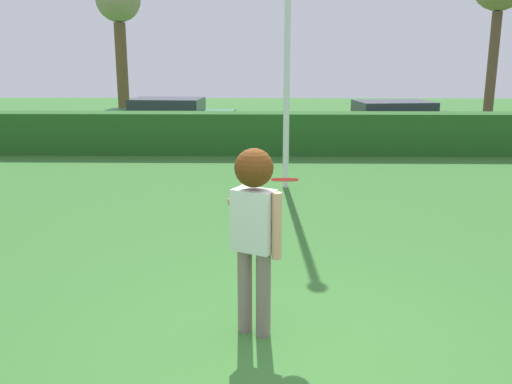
{
  "coord_description": "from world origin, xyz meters",
  "views": [
    {
      "loc": [
        -0.2,
        -4.58,
        2.61
      ],
      "look_at": [
        -0.31,
        1.31,
        1.15
      ],
      "focal_mm": 39.09,
      "sensor_mm": 36.0,
      "label": 1
    }
  ],
  "objects": [
    {
      "name": "ground_plane",
      "position": [
        0.0,
        0.0,
        0.0
      ],
      "size": [
        60.0,
        60.0,
        0.0
      ],
      "primitive_type": "plane",
      "color": "#38722F"
    },
    {
      "name": "lamppost",
      "position": [
        0.19,
        6.4,
        3.17
      ],
      "size": [
        0.24,
        0.24,
        5.7
      ],
      "color": "silver",
      "rests_on": "ground"
    },
    {
      "name": "parked_car_green",
      "position": [
        -3.37,
        13.3,
        0.69
      ],
      "size": [
        4.31,
        2.06,
        1.25
      ],
      "color": "#1E6633",
      "rests_on": "ground"
    },
    {
      "name": "frisbee",
      "position": [
        -0.02,
        0.69,
        1.43
      ],
      "size": [
        0.26,
        0.26,
        0.09
      ],
      "color": "red"
    },
    {
      "name": "maple_tree",
      "position": [
        -5.64,
        16.75,
        4.2
      ],
      "size": [
        1.63,
        1.63,
        5.39
      ],
      "color": "brown",
      "rests_on": "ground"
    },
    {
      "name": "parked_car_black",
      "position": [
        3.62,
        12.34,
        0.69
      ],
      "size": [
        4.38,
        2.24,
        1.25
      ],
      "color": "black",
      "rests_on": "ground"
    },
    {
      "name": "hedge_row",
      "position": [
        0.0,
        10.33,
        0.55
      ],
      "size": [
        22.19,
        0.9,
        1.1
      ],
      "primitive_type": "cube",
      "color": "#255B1F",
      "rests_on": "ground"
    },
    {
      "name": "person",
      "position": [
        -0.31,
        0.32,
        1.16
      ],
      "size": [
        0.51,
        0.83,
        1.8
      ],
      "color": "slate",
      "rests_on": "ground"
    }
  ]
}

